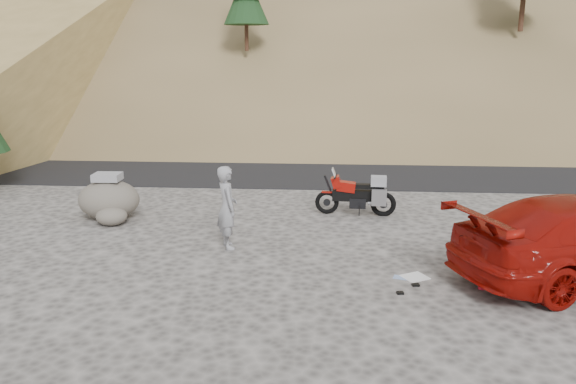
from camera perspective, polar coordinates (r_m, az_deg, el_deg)
name	(u,v)px	position (r m, az deg, el deg)	size (l,w,h in m)	color
ground	(344,252)	(12.02, 5.68, -6.07)	(140.00, 140.00, 0.00)	#44413F
road	(337,168)	(20.71, 5.04, 2.45)	(120.00, 7.00, 0.05)	black
motorcycle	(359,195)	(14.61, 7.25, -0.32)	(2.10, 0.68, 1.25)	black
man	(228,247)	(12.32, -6.09, -5.58)	(0.66, 0.43, 1.80)	gray
boulder	(109,199)	(14.88, -17.72, -0.69)	(1.73, 1.55, 1.17)	#58534B
small_rock	(112,216)	(14.38, -17.49, -2.34)	(0.84, 0.77, 0.46)	#58534B
gear_white_cloth	(415,277)	(10.92, 12.75, -8.43)	(0.45, 0.40, 0.01)	white
gear_blue_mat	(483,267)	(11.53, 19.16, -7.18)	(0.20, 0.20, 0.49)	navy
gear_bottle	(512,283)	(10.87, 21.80, -8.59)	(0.08, 0.08, 0.23)	navy
gear_funnel	(482,284)	(10.72, 19.12, -8.84)	(0.14, 0.14, 0.18)	red
gear_glove_a	(416,285)	(10.55, 12.84, -9.18)	(0.13, 0.10, 0.04)	black
gear_glove_b	(400,293)	(10.16, 11.33, -10.01)	(0.12, 0.09, 0.04)	black
gear_blue_cloth	(400,277)	(10.85, 11.34, -8.51)	(0.26, 0.19, 0.01)	#819BC8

